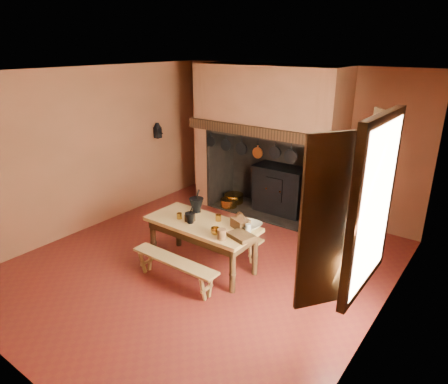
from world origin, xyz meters
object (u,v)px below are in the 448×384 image
(coffee_grinder, at_px, (190,217))
(mixing_bowl, at_px, (250,226))
(iron_range, at_px, (281,189))
(wicker_basket, at_px, (240,223))
(work_table, at_px, (202,230))
(bench_front, at_px, (175,266))

(coffee_grinder, distance_m, mixing_bowl, 0.88)
(iron_range, height_order, wicker_basket, iron_range)
(work_table, xyz_separation_m, bench_front, (0.00, -0.60, -0.32))
(iron_range, bearing_deg, coffee_grinder, -91.94)
(work_table, xyz_separation_m, mixing_bowl, (0.66, 0.25, 0.15))
(work_table, height_order, wicker_basket, wicker_basket)
(work_table, distance_m, coffee_grinder, 0.25)
(mixing_bowl, bearing_deg, coffee_grinder, -158.63)
(work_table, xyz_separation_m, coffee_grinder, (-0.16, -0.07, 0.18))
(mixing_bowl, height_order, wicker_basket, wicker_basket)
(iron_range, height_order, mixing_bowl, iron_range)
(iron_range, distance_m, mixing_bowl, 2.37)
(coffee_grinder, bearing_deg, iron_range, 81.28)
(work_table, distance_m, wicker_basket, 0.61)
(iron_range, xyz_separation_m, coffee_grinder, (-0.09, -2.56, 0.31))
(mixing_bowl, bearing_deg, bench_front, -127.90)
(work_table, bearing_deg, bench_front, -90.00)
(coffee_grinder, distance_m, wicker_basket, 0.75)
(wicker_basket, bearing_deg, mixing_bowl, 52.66)
(bench_front, relative_size, coffee_grinder, 7.76)
(iron_range, distance_m, coffee_grinder, 2.58)
(wicker_basket, bearing_deg, coffee_grinder, -139.14)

